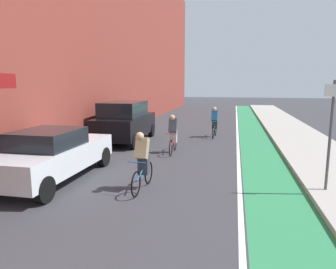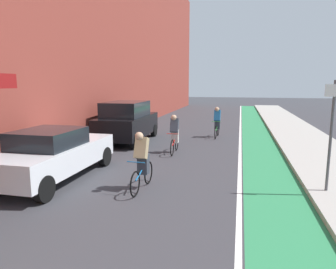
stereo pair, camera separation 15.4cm
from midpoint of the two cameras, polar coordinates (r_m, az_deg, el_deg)
name	(u,v)px [view 2 (the right image)]	position (r m, az deg, el deg)	size (l,w,h in m)	color
ground_plane	(194,137)	(16.36, 5.20, -0.54)	(98.52, 98.52, 0.00)	#38383D
bike_lane_paint	(256,134)	(18.20, 16.42, 0.14)	(1.60, 44.78, 0.00)	#2D8451
lane_divider_stripe	(240,133)	(18.17, 13.59, 0.25)	(0.12, 44.78, 0.00)	white
sidewalk_right	(298,134)	(18.45, 23.31, 0.09)	(2.83, 44.78, 0.14)	#A8A59E
building_facade_left	(104,23)	(20.03, -11.60, 19.79)	(4.15, 44.78, 12.97)	brown
parked_sedan_white	(53,153)	(9.68, -20.25, -3.35)	(1.88, 4.52, 1.53)	silver
parked_suv_black	(127,121)	(15.09, -7.32, 2.49)	(2.10, 4.52, 1.98)	black
cyclist_mid	(142,159)	(8.19, -4.32, -4.59)	(0.48, 1.71, 1.61)	black
cyclist_trailing	(175,134)	(12.51, 1.59, 0.15)	(0.48, 1.70, 1.61)	black
cyclist_far	(217,121)	(16.43, 9.44, 2.42)	(0.48, 1.75, 1.63)	black
street_sign_post	(332,127)	(8.59, 28.70, 1.31)	(0.44, 0.07, 2.79)	#4C4C51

